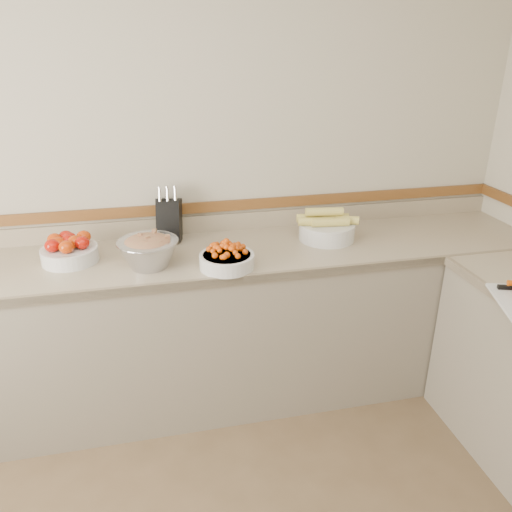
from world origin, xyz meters
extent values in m
plane|color=#B2AA93|center=(0.00, 2.00, 1.30)|extent=(4.00, 0.00, 4.00)
cube|color=gray|center=(0.00, 1.68, 0.88)|extent=(4.00, 0.65, 0.04)
cube|color=gray|center=(0.00, 1.68, 0.43)|extent=(4.00, 0.63, 0.86)
cube|color=#74644E|center=(0.00, 1.36, 0.88)|extent=(4.00, 0.02, 0.04)
cube|color=gray|center=(0.00, 1.99, 0.95)|extent=(4.00, 0.02, 0.10)
cube|color=brown|center=(0.00, 1.99, 1.05)|extent=(4.00, 0.02, 0.06)
cube|color=black|center=(-0.02, 1.90, 1.02)|extent=(0.16, 0.18, 0.25)
cylinder|color=silver|center=(-0.06, 1.87, 1.17)|extent=(0.02, 0.03, 0.07)
cylinder|color=silver|center=(-0.02, 1.87, 1.17)|extent=(0.02, 0.03, 0.07)
cylinder|color=silver|center=(0.02, 1.87, 1.17)|extent=(0.02, 0.03, 0.07)
cylinder|color=silver|center=(-0.06, 1.90, 1.17)|extent=(0.02, 0.03, 0.07)
cylinder|color=silver|center=(-0.02, 1.90, 1.17)|extent=(0.02, 0.03, 0.07)
cylinder|color=silver|center=(0.02, 1.90, 1.17)|extent=(0.02, 0.03, 0.07)
cylinder|color=silver|center=(-0.06, 1.92, 1.17)|extent=(0.02, 0.03, 0.07)
cylinder|color=silver|center=(-0.02, 1.92, 1.17)|extent=(0.02, 0.03, 0.07)
cylinder|color=silver|center=(0.02, 1.92, 1.17)|extent=(0.02, 0.03, 0.07)
cylinder|color=silver|center=(-0.53, 1.71, 0.94)|extent=(0.28, 0.28, 0.07)
torus|color=silver|center=(-0.53, 1.71, 0.97)|extent=(0.28, 0.28, 0.01)
cylinder|color=white|center=(-0.53, 1.71, 0.97)|extent=(0.24, 0.24, 0.01)
ellipsoid|color=#A71006|center=(-0.60, 1.68, 1.01)|extent=(0.07, 0.07, 0.06)
ellipsoid|color=#B73206|center=(-0.53, 1.64, 1.01)|extent=(0.07, 0.07, 0.06)
ellipsoid|color=#A71006|center=(-0.46, 1.69, 1.01)|extent=(0.07, 0.07, 0.06)
ellipsoid|color=#B73206|center=(-0.60, 1.76, 1.01)|extent=(0.07, 0.07, 0.06)
ellipsoid|color=#A71006|center=(-0.53, 1.73, 1.01)|extent=(0.07, 0.07, 0.06)
ellipsoid|color=#B73206|center=(-0.46, 1.77, 1.01)|extent=(0.07, 0.07, 0.06)
ellipsoid|color=#A71006|center=(-0.54, 1.79, 1.01)|extent=(0.07, 0.07, 0.06)
ellipsoid|color=#B73206|center=(-0.49, 1.71, 1.01)|extent=(0.07, 0.07, 0.06)
ellipsoid|color=#A71006|center=(-0.53, 1.76, 1.01)|extent=(0.07, 0.07, 0.06)
ellipsoid|color=#B73206|center=(-0.57, 1.70, 1.01)|extent=(0.07, 0.07, 0.06)
cylinder|color=silver|center=(0.23, 1.47, 0.93)|extent=(0.27, 0.27, 0.07)
torus|color=silver|center=(0.23, 1.47, 0.96)|extent=(0.27, 0.27, 0.01)
cylinder|color=white|center=(0.23, 1.47, 0.96)|extent=(0.23, 0.23, 0.01)
sphere|color=#BD3F06|center=(0.31, 1.43, 0.99)|extent=(0.03, 0.03, 0.03)
sphere|color=#BD3F06|center=(0.17, 1.45, 1.00)|extent=(0.03, 0.03, 0.03)
sphere|color=#BD3F06|center=(0.19, 1.47, 1.02)|extent=(0.03, 0.03, 0.03)
sphere|color=#BD3F06|center=(0.14, 1.47, 0.99)|extent=(0.03, 0.03, 0.03)
sphere|color=#BD3F06|center=(0.23, 1.47, 1.04)|extent=(0.03, 0.03, 0.03)
sphere|color=#BD3F06|center=(0.23, 1.47, 1.02)|extent=(0.03, 0.03, 0.03)
sphere|color=#BD3F06|center=(0.22, 1.47, 1.03)|extent=(0.03, 0.03, 0.03)
sphere|color=#BD3F06|center=(0.19, 1.52, 1.00)|extent=(0.03, 0.03, 0.03)
sphere|color=#BD3F06|center=(0.27, 1.39, 0.99)|extent=(0.03, 0.03, 0.03)
sphere|color=#BD3F06|center=(0.15, 1.49, 1.00)|extent=(0.03, 0.03, 0.03)
sphere|color=#BD3F06|center=(0.21, 1.45, 1.02)|extent=(0.03, 0.03, 0.03)
sphere|color=#BD3F06|center=(0.14, 1.47, 0.99)|extent=(0.03, 0.03, 0.03)
sphere|color=#BD3F06|center=(0.22, 1.40, 1.00)|extent=(0.03, 0.03, 0.03)
sphere|color=#BD3F06|center=(0.26, 1.47, 1.02)|extent=(0.03, 0.03, 0.03)
sphere|color=#BD3F06|center=(0.18, 1.45, 1.00)|extent=(0.03, 0.03, 0.03)
sphere|color=#BD3F06|center=(0.31, 1.46, 1.00)|extent=(0.03, 0.03, 0.03)
sphere|color=#BD3F06|center=(0.27, 1.48, 1.01)|extent=(0.03, 0.03, 0.03)
sphere|color=#BD3F06|center=(0.28, 1.45, 1.00)|extent=(0.03, 0.03, 0.03)
sphere|color=#BD3F06|center=(0.16, 1.53, 0.99)|extent=(0.03, 0.03, 0.03)
sphere|color=#BD3F06|center=(0.24, 1.48, 1.03)|extent=(0.03, 0.03, 0.03)
sphere|color=#BD3F06|center=(0.32, 1.50, 0.99)|extent=(0.03, 0.03, 0.03)
sphere|color=#BD3F06|center=(0.23, 1.42, 1.01)|extent=(0.03, 0.03, 0.03)
sphere|color=#BD3F06|center=(0.30, 1.40, 0.99)|extent=(0.03, 0.03, 0.03)
sphere|color=#BD3F06|center=(0.17, 1.49, 1.00)|extent=(0.03, 0.03, 0.03)
sphere|color=#BD3F06|center=(0.30, 1.52, 1.00)|extent=(0.03, 0.03, 0.03)
sphere|color=#BD3F06|center=(0.19, 1.54, 0.99)|extent=(0.03, 0.03, 0.03)
sphere|color=#BD3F06|center=(0.21, 1.46, 1.02)|extent=(0.03, 0.03, 0.03)
sphere|color=#BD3F06|center=(0.24, 1.46, 1.02)|extent=(0.03, 0.03, 0.03)
sphere|color=#BD3F06|center=(0.22, 1.55, 0.99)|extent=(0.03, 0.03, 0.03)
sphere|color=#BD3F06|center=(0.14, 1.49, 0.99)|extent=(0.03, 0.03, 0.03)
sphere|color=#BD3F06|center=(0.26, 1.51, 1.01)|extent=(0.03, 0.03, 0.03)
sphere|color=#BD3F06|center=(0.23, 1.47, 1.02)|extent=(0.03, 0.03, 0.03)
sphere|color=#BD3F06|center=(0.16, 1.45, 1.00)|extent=(0.03, 0.03, 0.03)
sphere|color=#BD3F06|center=(0.27, 1.52, 1.01)|extent=(0.03, 0.03, 0.03)
sphere|color=#BD3F06|center=(0.29, 1.43, 1.00)|extent=(0.03, 0.03, 0.03)
sphere|color=#BD3F06|center=(0.18, 1.39, 0.99)|extent=(0.03, 0.03, 0.03)
sphere|color=#BD3F06|center=(0.15, 1.50, 0.99)|extent=(0.03, 0.03, 0.03)
sphere|color=#BD3F06|center=(0.21, 1.43, 1.01)|extent=(0.03, 0.03, 0.03)
sphere|color=#BD3F06|center=(0.22, 1.53, 1.00)|extent=(0.03, 0.03, 0.03)
sphere|color=#BD3F06|center=(0.23, 1.47, 1.03)|extent=(0.03, 0.03, 0.03)
sphere|color=#BD3F06|center=(0.23, 1.47, 1.02)|extent=(0.03, 0.03, 0.03)
sphere|color=#BD3F06|center=(0.22, 1.46, 1.02)|extent=(0.03, 0.03, 0.03)
cylinder|color=silver|center=(0.84, 1.73, 0.95)|extent=(0.31, 0.31, 0.09)
torus|color=silver|center=(0.84, 1.73, 0.99)|extent=(0.31, 0.31, 0.01)
cylinder|color=#C9B753|center=(0.77, 1.71, 1.01)|extent=(0.21, 0.09, 0.05)
cylinder|color=#C9B753|center=(0.84, 1.68, 1.01)|extent=(0.21, 0.07, 0.05)
cylinder|color=#C9B753|center=(0.91, 1.71, 1.01)|extent=(0.21, 0.12, 0.05)
cylinder|color=#C9B753|center=(0.78, 1.77, 1.01)|extent=(0.21, 0.08, 0.05)
cylinder|color=#C9B753|center=(0.88, 1.78, 1.01)|extent=(0.21, 0.13, 0.05)
cylinder|color=#C9B753|center=(0.82, 1.73, 1.06)|extent=(0.21, 0.08, 0.05)
cylinder|color=#B2B2BA|center=(-0.14, 1.56, 0.97)|extent=(0.30, 0.30, 0.14)
torus|color=#B2B2BA|center=(-0.14, 1.56, 1.03)|extent=(0.30, 0.30, 0.01)
ellipsoid|color=maroon|center=(-0.14, 1.56, 1.02)|extent=(0.24, 0.24, 0.08)
cube|color=maroon|center=(-0.13, 1.60, 1.04)|extent=(0.02, 0.02, 0.02)
cube|color=#79A04E|center=(-0.15, 1.63, 1.04)|extent=(0.03, 0.03, 0.02)
cube|color=maroon|center=(-0.14, 1.55, 1.06)|extent=(0.03, 0.03, 0.02)
cube|color=#79A04E|center=(-0.04, 1.56, 1.05)|extent=(0.02, 0.02, 0.02)
cube|color=maroon|center=(-0.17, 1.59, 1.06)|extent=(0.02, 0.02, 0.02)
cube|color=#79A04E|center=(-0.11, 1.62, 1.05)|extent=(0.03, 0.03, 0.02)
cube|color=maroon|center=(-0.10, 1.63, 1.06)|extent=(0.03, 0.03, 0.02)
cube|color=#79A04E|center=(-0.15, 1.51, 1.05)|extent=(0.02, 0.02, 0.02)
cube|color=maroon|center=(-0.05, 1.56, 1.04)|extent=(0.02, 0.02, 0.02)
cube|color=#79A04E|center=(-0.13, 1.57, 1.04)|extent=(0.02, 0.02, 0.02)
cube|color=maroon|center=(-0.08, 1.51, 1.04)|extent=(0.03, 0.03, 0.02)
cube|color=#79A04E|center=(-0.17, 1.54, 1.05)|extent=(0.02, 0.02, 0.02)
cube|color=maroon|center=(-0.17, 1.60, 1.04)|extent=(0.03, 0.03, 0.02)
cube|color=#79A04E|center=(-0.14, 1.58, 1.05)|extent=(0.03, 0.03, 0.02)
cube|color=black|center=(1.40, 0.94, 0.92)|extent=(0.09, 0.05, 0.02)
camera|label=1|loc=(-0.12, -0.73, 1.92)|focal=35.00mm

